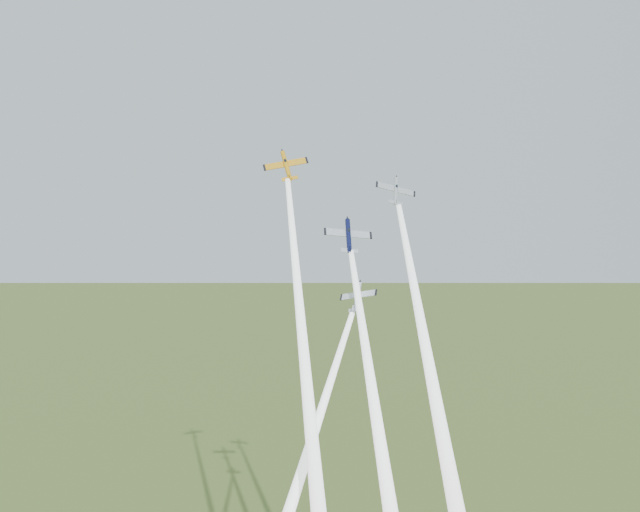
{
  "coord_description": "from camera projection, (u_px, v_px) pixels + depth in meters",
  "views": [
    {
      "loc": [
        13.41,
        -142.14,
        101.29
      ],
      "look_at": [
        0.0,
        -6.0,
        92.0
      ],
      "focal_mm": 45.0,
      "sensor_mm": 36.0,
      "label": 1
    }
  ],
  "objects": [
    {
      "name": "smoke_trail_silver_low",
      "position": [
        297.0,
        487.0,
        122.7
      ],
      "size": [
        18.33,
        35.42,
        51.0
      ],
      "primitive_type": null,
      "rotation": [
        -0.63,
        0.0,
        -0.44
      ],
      "color": "white"
    },
    {
      "name": "plane_navy",
      "position": [
        349.0,
        236.0,
        142.08
      ],
      "size": [
        9.57,
        8.59,
        8.65
      ],
      "primitive_type": null,
      "rotation": [
        0.95,
        0.09,
        0.29
      ],
      "color": "#0D1139"
    },
    {
      "name": "smoke_trail_yellow",
      "position": [
        305.0,
        371.0,
        124.43
      ],
      "size": [
        14.38,
        44.82,
        61.89
      ],
      "primitive_type": null,
      "rotation": [
        -0.63,
        0.0,
        0.26
      ],
      "color": "white"
    },
    {
      "name": "plane_silver_low",
      "position": [
        357.0,
        297.0,
        137.8
      ],
      "size": [
        7.72,
        8.0,
        7.65
      ],
      "primitive_type": null,
      "rotation": [
        0.95,
        -0.18,
        -0.44
      ],
      "color": "silver"
    },
    {
      "name": "smoke_trail_silver_right",
      "position": [
        429.0,
        366.0,
        122.43
      ],
      "size": [
        12.74,
        36.73,
        50.44
      ],
      "primitive_type": null,
      "rotation": [
        -0.63,
        0.0,
        0.28
      ],
      "color": "white"
    },
    {
      "name": "plane_silver_right",
      "position": [
        396.0,
        191.0,
        139.77
      ],
      "size": [
        7.45,
        7.28,
        8.14
      ],
      "primitive_type": null,
      "rotation": [
        0.95,
        0.24,
        0.28
      ],
      "color": "#ACB4BB"
    },
    {
      "name": "plane_yellow",
      "position": [
        286.0,
        166.0,
        145.5
      ],
      "size": [
        10.41,
        7.5,
        8.78
      ],
      "primitive_type": null,
      "rotation": [
        0.95,
        -0.18,
        0.26
      ],
      "color": "orange"
    },
    {
      "name": "smoke_trail_navy",
      "position": [
        375.0,
        406.0,
        125.47
      ],
      "size": [
        12.62,
        35.14,
        48.25
      ],
      "primitive_type": null,
      "rotation": [
        -0.63,
        0.0,
        0.29
      ],
      "color": "white"
    }
  ]
}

